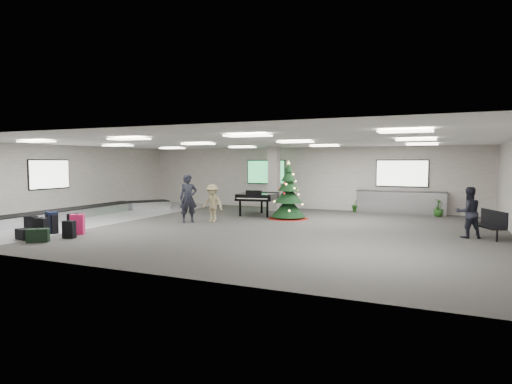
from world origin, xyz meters
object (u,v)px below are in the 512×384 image
at_px(pink_suitcase, 77,224).
at_px(traveler_b, 212,203).
at_px(traveler_bench, 468,213).
at_px(service_counter, 401,202).
at_px(christmas_tree, 288,199).
at_px(potted_plant_left, 356,204).
at_px(grand_piano, 257,197).
at_px(bench, 490,223).
at_px(traveler_a, 188,198).
at_px(potted_plant_right, 438,208).
at_px(baggage_carousel, 86,212).

height_order(pink_suitcase, traveler_b, traveler_b).
bearing_deg(traveler_bench, traveler_b, -21.66).
bearing_deg(traveler_bench, service_counter, -88.32).
height_order(pink_suitcase, christmas_tree, christmas_tree).
bearing_deg(potted_plant_left, traveler_bench, -51.13).
xyz_separation_m(grand_piano, potted_plant_left, (3.94, 3.01, -0.46)).
bearing_deg(bench, traveler_b, 155.96).
xyz_separation_m(pink_suitcase, potted_plant_left, (7.38, 10.29, 0.05)).
relative_size(pink_suitcase, potted_plant_left, 0.90).
relative_size(service_counter, traveler_b, 2.65).
relative_size(service_counter, traveler_a, 2.09).
distance_m(traveler_bench, potted_plant_left, 7.40).
height_order(pink_suitcase, potted_plant_right, potted_plant_right).
xyz_separation_m(traveler_b, traveler_bench, (9.36, 0.05, 0.06)).
bearing_deg(grand_piano, potted_plant_left, 28.42).
distance_m(service_counter, potted_plant_right, 1.71).
xyz_separation_m(grand_piano, traveler_a, (-1.60, -3.31, 0.13)).
distance_m(bench, potted_plant_left, 7.72).
distance_m(bench, traveler_a, 10.84).
xyz_separation_m(traveler_a, traveler_b, (0.81, 0.52, -0.21)).
xyz_separation_m(baggage_carousel, service_counter, (12.84, 6.73, 0.33)).
bearing_deg(bench, traveler_a, 158.62).
distance_m(traveler_b, traveler_bench, 9.36).
height_order(grand_piano, potted_plant_left, grand_piano).
xyz_separation_m(potted_plant_left, potted_plant_right, (3.70, -0.26, 0.00)).
distance_m(christmas_tree, traveler_b, 3.32).
bearing_deg(potted_plant_left, traveler_b, -129.16).
height_order(traveler_b, potted_plant_left, traveler_b).
bearing_deg(baggage_carousel, bench, 3.34).
bearing_deg(bench, pink_suitcase, 175.21).
xyz_separation_m(service_counter, traveler_bench, (2.59, -5.91, 0.28)).
height_order(christmas_tree, traveler_bench, christmas_tree).
bearing_deg(traveler_bench, grand_piano, -39.70).
relative_size(bench, potted_plant_left, 1.93).
bearing_deg(christmas_tree, potted_plant_left, 58.63).
relative_size(pink_suitcase, traveler_b, 0.46).
relative_size(service_counter, christmas_tree, 1.62).
bearing_deg(traveler_b, traveler_a, -142.10).
bearing_deg(service_counter, potted_plant_right, -14.35).
bearing_deg(potted_plant_left, traveler_a, -131.23).
bearing_deg(potted_plant_right, traveler_b, -146.66).
height_order(traveler_bench, potted_plant_left, traveler_bench).
height_order(service_counter, christmas_tree, christmas_tree).
bearing_deg(traveler_b, traveler_bench, 5.75).
height_order(baggage_carousel, pink_suitcase, pink_suitcase).
xyz_separation_m(service_counter, traveler_a, (-7.59, -6.48, 0.42)).
bearing_deg(traveler_bench, christmas_tree, -39.20).
distance_m(christmas_tree, traveler_a, 4.28).
distance_m(grand_piano, traveler_bench, 9.00).
xyz_separation_m(bench, potted_plant_left, (-5.28, 5.63, -0.12)).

